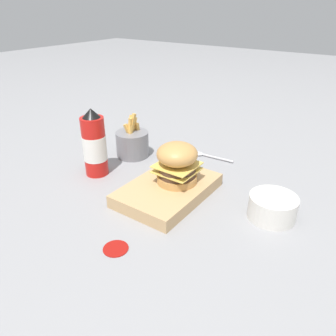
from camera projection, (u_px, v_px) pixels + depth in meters
ground_plane at (163, 190)px, 0.93m from camera, size 6.00×6.00×0.00m
serving_board at (168, 190)px, 0.90m from camera, size 0.28×0.19×0.04m
burger at (177, 163)px, 0.88m from camera, size 0.11×0.11×0.11m
ketchup_bottle at (94, 145)px, 0.98m from camera, size 0.07×0.07×0.21m
fries_basket at (132, 143)px, 1.11m from camera, size 0.11×0.11×0.15m
side_bowl at (273, 206)px, 0.80m from camera, size 0.12×0.12×0.06m
spoon at (204, 155)px, 1.13m from camera, size 0.03×0.15×0.01m
ketchup_puddle at (116, 248)px, 0.71m from camera, size 0.06×0.06×0.00m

